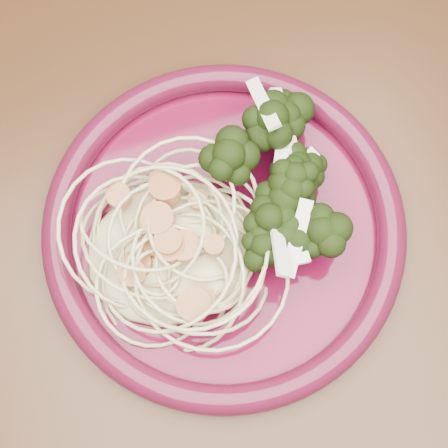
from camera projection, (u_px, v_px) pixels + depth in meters
dining_table at (279, 193)px, 0.66m from camera, size 1.20×0.80×0.75m
dinner_plate at (224, 227)px, 0.53m from camera, size 0.35×0.35×0.03m
spaghetti_pile at (171, 248)px, 0.51m from camera, size 0.16×0.14×0.03m
scallop_cluster at (167, 235)px, 0.48m from camera, size 0.14×0.14×0.04m
broccoli_pile at (288, 189)px, 0.52m from camera, size 0.12×0.17×0.05m
onion_garnish at (292, 174)px, 0.49m from camera, size 0.08×0.11×0.06m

